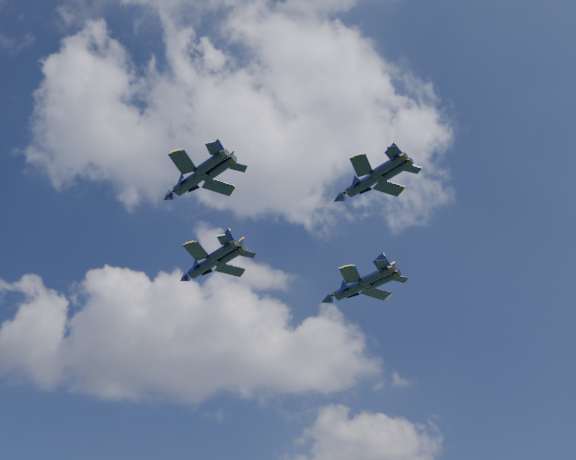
# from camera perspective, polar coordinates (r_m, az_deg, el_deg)

# --- Properties ---
(jet_lead) EXTENTS (14.29, 14.29, 3.89)m
(jet_lead) POSITION_cam_1_polar(r_m,az_deg,el_deg) (109.09, -7.52, -3.22)
(jet_lead) COLOR black
(jet_left) EXTENTS (12.99, 12.51, 3.47)m
(jet_left) POSITION_cam_1_polar(r_m,az_deg,el_deg) (90.10, -8.70, 4.25)
(jet_left) COLOR black
(jet_right) EXTENTS (14.65, 13.77, 3.87)m
(jet_right) POSITION_cam_1_polar(r_m,az_deg,el_deg) (108.33, 5.61, -5.25)
(jet_right) COLOR black
(jet_slot) EXTENTS (12.05, 12.01, 3.27)m
(jet_slot) POSITION_cam_1_polar(r_m,az_deg,el_deg) (89.52, 6.69, 4.09)
(jet_slot) COLOR black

